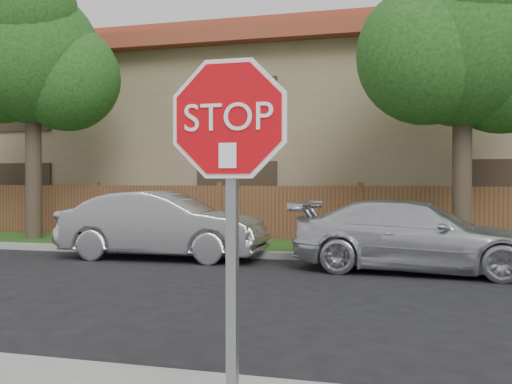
% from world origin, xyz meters
% --- Properties ---
extents(far_curb, '(70.00, 0.30, 0.15)m').
position_xyz_m(far_curb, '(0.00, 8.15, 0.07)').
color(far_curb, gray).
rests_on(far_curb, ground).
extents(grass_strip, '(70.00, 3.00, 0.12)m').
position_xyz_m(grass_strip, '(0.00, 9.80, 0.06)').
color(grass_strip, '#1E4714').
rests_on(grass_strip, ground).
extents(fence, '(70.00, 0.12, 1.60)m').
position_xyz_m(fence, '(0.00, 11.40, 0.80)').
color(fence, '#55321E').
rests_on(fence, ground).
extents(apartment_building, '(35.20, 9.20, 7.20)m').
position_xyz_m(apartment_building, '(0.00, 17.00, 3.53)').
color(apartment_building, '#877254').
rests_on(apartment_building, ground).
extents(tree_left, '(4.80, 3.90, 7.78)m').
position_xyz_m(tree_left, '(-8.98, 9.57, 5.22)').
color(tree_left, '#382B21').
rests_on(tree_left, ground).
extents(tree_mid, '(4.80, 3.90, 7.35)m').
position_xyz_m(tree_mid, '(2.52, 9.57, 4.87)').
color(tree_mid, '#382B21').
rests_on(tree_mid, ground).
extents(stop_sign, '(1.01, 0.13, 2.55)m').
position_xyz_m(stop_sign, '(0.53, -1.48, 1.83)').
color(stop_sign, gray).
rests_on(stop_sign, sidewalk_near).
extents(sedan_left, '(4.63, 1.75, 1.51)m').
position_xyz_m(sedan_left, '(-3.99, 7.44, 0.75)').
color(sedan_left, '#A4A4A8').
rests_on(sedan_left, ground).
extents(sedan_right, '(4.89, 2.27, 1.38)m').
position_xyz_m(sedan_right, '(1.52, 7.01, 0.69)').
color(sedan_right, silver).
rests_on(sedan_right, ground).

